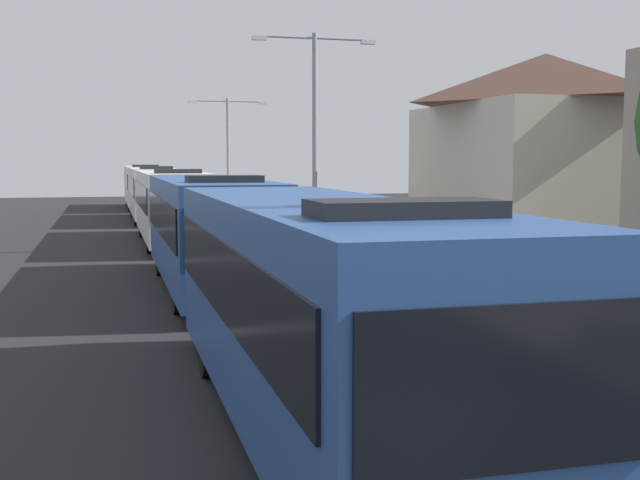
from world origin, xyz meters
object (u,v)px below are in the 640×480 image
(white_suv, at_px, (430,284))
(bus_lead, at_px, (318,303))
(bus_middle, at_px, (171,204))
(bus_fourth_in_line, at_px, (153,192))
(bus_rear, at_px, (144,185))
(bus_second_in_line, at_px, (208,228))
(streetlamp_mid, at_px, (315,118))
(streetlamp_far, at_px, (228,142))

(white_suv, bearing_deg, bus_lead, -126.58)
(bus_middle, height_order, white_suv, bus_middle)
(bus_fourth_in_line, height_order, white_suv, bus_fourth_in_line)
(bus_lead, distance_m, bus_rear, 49.93)
(bus_second_in_line, xyz_separation_m, bus_fourth_in_line, (-0.00, 25.83, -0.00))
(bus_fourth_in_line, distance_m, streetlamp_mid, 17.95)
(bus_middle, relative_size, bus_rear, 1.09)
(bus_fourth_in_line, xyz_separation_m, streetlamp_far, (5.40, 6.59, 3.09))
(bus_second_in_line, relative_size, bus_fourth_in_line, 1.01)
(bus_fourth_in_line, bearing_deg, bus_second_in_line, -90.00)
(bus_second_in_line, bearing_deg, white_suv, -61.72)
(bus_lead, relative_size, streetlamp_far, 1.40)
(bus_lead, xyz_separation_m, bus_rear, (0.00, 49.93, 0.00))
(bus_fourth_in_line, bearing_deg, white_suv, -83.55)
(bus_second_in_line, bearing_deg, bus_fourth_in_line, 90.00)
(streetlamp_mid, bearing_deg, bus_rear, 100.54)
(bus_rear, bearing_deg, streetlamp_far, -46.32)
(bus_lead, relative_size, bus_fourth_in_line, 0.96)
(bus_fourth_in_line, height_order, streetlamp_mid, streetlamp_mid)
(bus_second_in_line, relative_size, bus_middle, 0.93)
(bus_rear, height_order, white_suv, bus_rear)
(bus_fourth_in_line, xyz_separation_m, white_suv, (3.70, -32.70, -0.66))
(bus_rear, xyz_separation_m, streetlamp_mid, (5.40, -29.00, 3.51))
(bus_rear, relative_size, white_suv, 2.36)
(bus_second_in_line, xyz_separation_m, bus_middle, (0.00, 12.63, 0.00))
(white_suv, height_order, streetlamp_far, streetlamp_far)
(white_suv, xyz_separation_m, streetlamp_far, (1.70, 39.30, 3.74))
(bus_second_in_line, distance_m, streetlamp_mid, 11.13)
(bus_middle, height_order, streetlamp_mid, streetlamp_mid)
(bus_lead, relative_size, streetlamp_mid, 1.26)
(streetlamp_mid, bearing_deg, bus_lead, -104.46)
(bus_second_in_line, height_order, bus_rear, same)
(bus_rear, relative_size, streetlamp_far, 1.44)
(bus_lead, bearing_deg, streetlamp_mid, 75.54)
(bus_fourth_in_line, height_order, bus_rear, same)
(bus_rear, distance_m, streetlamp_far, 8.40)
(bus_second_in_line, distance_m, bus_fourth_in_line, 25.83)
(bus_lead, relative_size, bus_second_in_line, 0.95)
(bus_second_in_line, relative_size, streetlamp_far, 1.47)
(white_suv, bearing_deg, bus_rear, 94.70)
(bus_second_in_line, xyz_separation_m, streetlamp_mid, (5.40, 9.08, 3.51))
(bus_lead, xyz_separation_m, bus_middle, (0.00, 24.49, 0.00))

